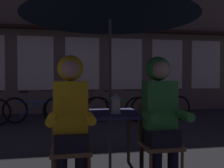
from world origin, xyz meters
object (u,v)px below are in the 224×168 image
at_px(lantern, 116,103).
at_px(person_left_hooded, 71,109).
at_px(chair_right, 158,138).
at_px(bicycle_second, 35,110).
at_px(chair_left, 71,142).
at_px(person_right_hooded, 160,107).
at_px(bicycle_third, 76,108).
at_px(bicycle_fifth, 161,107).
at_px(bicycle_fourth, 118,108).
at_px(cafe_table, 110,121).
at_px(patio_umbrella, 110,4).

bearing_deg(lantern, person_left_hooded, -149.01).
relative_size(chair_right, bicycle_second, 0.52).
xyz_separation_m(person_left_hooded, bicycle_second, (-0.84, 3.81, -0.50)).
relative_size(chair_left, person_left_hooded, 0.62).
height_order(person_left_hooded, person_right_hooded, same).
xyz_separation_m(lantern, person_right_hooded, (0.43, -0.32, -0.01)).
height_order(bicycle_second, bicycle_third, same).
bearing_deg(person_right_hooded, bicycle_second, 115.25).
bearing_deg(chair_right, chair_left, 180.00).
distance_m(lantern, person_left_hooded, 0.62).
bearing_deg(bicycle_fifth, bicycle_fourth, 179.53).
distance_m(cafe_table, person_left_hooded, 0.67).
height_order(lantern, bicycle_fourth, lantern).
height_order(cafe_table, bicycle_third, bicycle_third).
relative_size(chair_right, person_left_hooded, 0.62).
xyz_separation_m(person_left_hooded, bicycle_third, (0.19, 3.91, -0.50)).
xyz_separation_m(patio_umbrella, bicycle_third, (-0.29, 3.48, -1.71)).
bearing_deg(bicycle_fourth, lantern, -102.12).
xyz_separation_m(chair_right, person_right_hooded, (0.00, -0.06, 0.36)).
distance_m(bicycle_second, bicycle_third, 1.03).
relative_size(bicycle_fourth, bicycle_fifth, 0.98).
bearing_deg(bicycle_third, chair_left, -92.81).
xyz_separation_m(bicycle_fourth, bicycle_fifth, (1.17, -0.01, 0.00)).
bearing_deg(lantern, person_right_hooded, -36.30).
xyz_separation_m(chair_left, bicycle_second, (-0.84, 3.75, -0.14)).
height_order(bicycle_third, bicycle_fourth, same).
bearing_deg(bicycle_fifth, patio_umbrella, -120.84).
bearing_deg(person_right_hooded, chair_left, 176.61).
relative_size(person_right_hooded, bicycle_third, 0.84).
xyz_separation_m(bicycle_second, bicycle_fifth, (3.26, -0.13, 0.00)).
height_order(chair_right, bicycle_fifth, chair_right).
bearing_deg(bicycle_third, person_right_hooded, -78.84).
xyz_separation_m(patio_umbrella, bicycle_fifth, (1.94, 3.26, -1.71)).
distance_m(bicycle_third, bicycle_fifth, 2.25).
distance_m(bicycle_second, bicycle_fifth, 3.26).
distance_m(lantern, chair_left, 0.70).
bearing_deg(person_left_hooded, chair_left, 90.00).
bearing_deg(patio_umbrella, lantern, -66.10).
height_order(chair_left, bicycle_second, chair_left).
relative_size(patio_umbrella, bicycle_second, 1.39).
bearing_deg(bicycle_second, bicycle_fourth, -3.31).
relative_size(bicycle_second, bicycle_fourth, 1.01).
height_order(chair_left, person_left_hooded, person_left_hooded).
xyz_separation_m(lantern, chair_left, (-0.53, -0.26, -0.37)).
relative_size(lantern, person_left_hooded, 0.17).
relative_size(cafe_table, person_left_hooded, 0.53).
distance_m(cafe_table, bicycle_second, 3.64).
distance_m(person_right_hooded, bicycle_second, 4.24).
relative_size(chair_left, chair_right, 1.00).
bearing_deg(cafe_table, lantern, -66.10).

